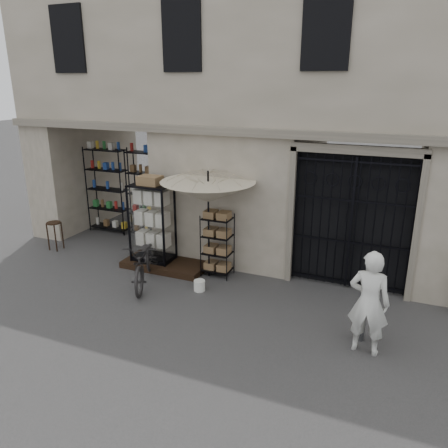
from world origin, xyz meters
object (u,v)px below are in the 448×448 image
at_px(wire_rack, 217,246).
at_px(market_umbrella, 208,186).
at_px(display_cabinet, 152,227).
at_px(steel_bollard, 362,318).
at_px(shopkeeper, 363,350).
at_px(white_bucket, 199,285).
at_px(wooden_stool, 55,235).
at_px(bicycle, 146,283).

height_order(wire_rack, market_umbrella, market_umbrella).
bearing_deg(display_cabinet, steel_bollard, -9.65).
height_order(market_umbrella, steel_bollard, market_umbrella).
relative_size(steel_bollard, shopkeeper, 0.47).
height_order(white_bucket, steel_bollard, steel_bollard).
xyz_separation_m(display_cabinet, steel_bollard, (4.98, -1.40, -0.56)).
bearing_deg(steel_bollard, wooden_stool, 170.57).
bearing_deg(market_umbrella, wooden_stool, -179.47).
height_order(bicycle, steel_bollard, bicycle).
xyz_separation_m(wooden_stool, shopkeeper, (8.04, -1.64, -0.40)).
xyz_separation_m(market_umbrella, steel_bollard, (3.49, -1.36, -1.70)).
bearing_deg(shopkeeper, steel_bollard, -68.09).
height_order(market_umbrella, bicycle, market_umbrella).
xyz_separation_m(display_cabinet, wooden_stool, (-2.96, -0.08, -0.58)).
bearing_deg(bicycle, shopkeeper, -31.84).
bearing_deg(steel_bollard, display_cabinet, 164.31).
bearing_deg(display_cabinet, shopkeeper, -12.62).
xyz_separation_m(wooden_stool, steel_bollard, (7.94, -1.32, 0.02)).
xyz_separation_m(display_cabinet, market_umbrella, (1.49, -0.04, 1.14)).
bearing_deg(bicycle, wire_rack, 15.40).
distance_m(display_cabinet, market_umbrella, 1.87).
bearing_deg(steel_bollard, wire_rack, 155.97).
bearing_deg(wire_rack, market_umbrella, -162.38).
bearing_deg(wire_rack, bicycle, -163.16).
height_order(display_cabinet, steel_bollard, display_cabinet).
relative_size(bicycle, shopkeeper, 1.11).
bearing_deg(wire_rack, steel_bollard, -44.80).
bearing_deg(white_bucket, shopkeeper, -14.90).
height_order(display_cabinet, bicycle, display_cabinet).
distance_m(display_cabinet, shopkeeper, 5.45).
relative_size(wooden_stool, steel_bollard, 0.90).
relative_size(wire_rack, shopkeeper, 0.82).
bearing_deg(bicycle, white_bucket, -16.68).
bearing_deg(white_bucket, steel_bollard, -10.21).
bearing_deg(steel_bollard, market_umbrella, 158.70).
bearing_deg(bicycle, wooden_stool, 143.67).
xyz_separation_m(white_bucket, shopkeeper, (3.47, -0.92, -0.12)).
height_order(display_cabinet, wire_rack, display_cabinet).
height_order(white_bucket, bicycle, bicycle).
bearing_deg(white_bucket, market_umbrella, 98.75).
distance_m(white_bucket, shopkeeper, 3.60).
bearing_deg(wooden_stool, wire_rack, 2.06).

